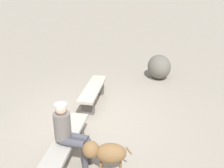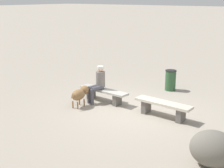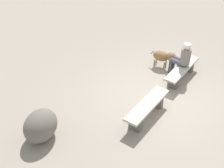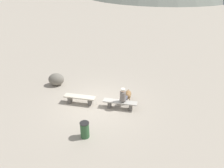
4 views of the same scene
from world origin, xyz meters
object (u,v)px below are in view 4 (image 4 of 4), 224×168
at_px(bench_left, 80,98).
at_px(dog, 128,94).
at_px(bench_right, 120,103).
at_px(trash_bin, 85,130).
at_px(boulder, 56,79).
at_px(seated_person, 123,96).

height_order(bench_left, dog, dog).
distance_m(bench_left, bench_right, 2.24).
bearing_deg(dog, bench_left, -79.86).
relative_size(bench_right, trash_bin, 2.37).
height_order(trash_bin, boulder, boulder).
height_order(bench_left, boulder, boulder).
height_order(bench_left, bench_right, bench_left).
bearing_deg(trash_bin, dog, 65.56).
height_order(bench_right, dog, dog).
xyz_separation_m(bench_left, bench_right, (2.24, -0.06, -0.02)).
bearing_deg(seated_person, bench_right, -137.41).
height_order(seated_person, dog, seated_person).
bearing_deg(bench_right, boulder, 158.75).
bearing_deg(trash_bin, bench_right, 64.97).
relative_size(bench_left, dog, 2.02).
height_order(dog, trash_bin, trash_bin).
bearing_deg(bench_left, trash_bin, -65.79).
xyz_separation_m(dog, boulder, (-4.67, 1.08, -0.03)).
xyz_separation_m(bench_right, trash_bin, (-1.18, -2.54, 0.08)).
xyz_separation_m(seated_person, boulder, (-4.49, 1.78, -0.29)).
height_order(seated_person, trash_bin, seated_person).
bearing_deg(bench_right, seated_person, 35.25).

